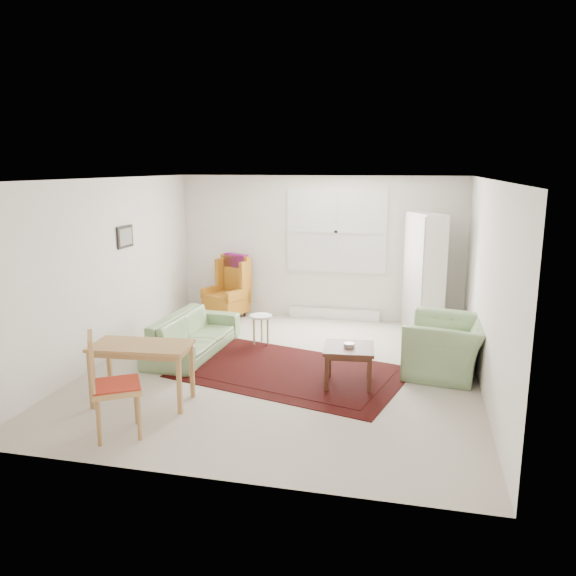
% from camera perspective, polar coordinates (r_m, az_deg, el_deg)
% --- Properties ---
extents(room, '(5.04, 5.54, 2.51)m').
position_cam_1_polar(room, '(7.41, -0.01, 1.41)').
color(room, '#BAAE9E').
rests_on(room, ground).
extents(rug, '(3.23, 2.50, 0.03)m').
position_cam_1_polar(rug, '(7.44, 0.31, -8.49)').
color(rug, black).
rests_on(rug, ground).
extents(sofa, '(0.82, 1.93, 0.77)m').
position_cam_1_polar(sofa, '(8.22, -9.63, -3.94)').
color(sofa, '#7A9A66').
rests_on(sofa, ground).
extents(armchair, '(1.15, 1.27, 0.88)m').
position_cam_1_polar(armchair, '(7.57, 15.82, -5.21)').
color(armchair, '#7A9A66').
rests_on(armchair, ground).
extents(wingback_chair, '(0.85, 0.87, 1.11)m').
position_cam_1_polar(wingback_chair, '(10.01, -6.35, 0.11)').
color(wingback_chair, '#B36F1B').
rests_on(wingback_chair, ground).
extents(coffee_table, '(0.66, 0.66, 0.50)m').
position_cam_1_polar(coffee_table, '(7.03, 6.18, -7.82)').
color(coffee_table, '#432014').
rests_on(coffee_table, ground).
extents(stool, '(0.43, 0.43, 0.46)m').
position_cam_1_polar(stool, '(8.56, -2.75, -4.21)').
color(stool, white).
rests_on(stool, ground).
extents(cabinet, '(0.68, 0.87, 1.93)m').
position_cam_1_polar(cabinet, '(9.35, 13.71, 1.50)').
color(cabinet, white).
rests_on(cabinet, ground).
extents(desk, '(1.15, 0.65, 0.70)m').
position_cam_1_polar(desk, '(6.65, -14.54, -8.42)').
color(desk, '#AE7E46').
rests_on(desk, ground).
extents(desk_chair, '(0.64, 0.64, 1.07)m').
position_cam_1_polar(desk_chair, '(5.90, -17.06, -9.36)').
color(desk_chair, '#AE7E46').
rests_on(desk_chair, ground).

